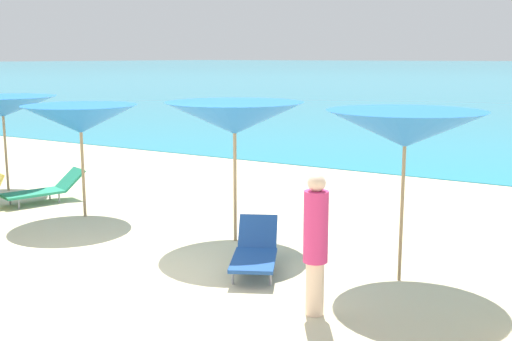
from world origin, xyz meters
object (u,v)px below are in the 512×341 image
at_px(umbrella_3, 80,119).
at_px(lounge_chair_5, 45,189).
at_px(umbrella_5, 405,129).
at_px(umbrella_4, 235,118).
at_px(beachgoer_1, 316,240).
at_px(umbrella_2, 3,107).
at_px(lounge_chair_4, 255,251).

distance_m(umbrella_3, lounge_chair_5, 2.27).
height_order(umbrella_3, lounge_chair_5, umbrella_3).
bearing_deg(umbrella_5, lounge_chair_5, 174.93).
distance_m(umbrella_4, umbrella_5, 2.93).
bearing_deg(beachgoer_1, umbrella_3, 18.66).
height_order(umbrella_2, lounge_chair_5, umbrella_2).
height_order(umbrella_2, umbrella_3, umbrella_2).
bearing_deg(beachgoer_1, umbrella_2, 20.35).
xyz_separation_m(lounge_chair_4, beachgoer_1, (1.37, -0.92, 0.60)).
relative_size(umbrella_2, lounge_chair_4, 1.71).
distance_m(umbrella_2, umbrella_3, 3.31).
distance_m(umbrella_2, lounge_chair_5, 2.31).
bearing_deg(beachgoer_1, umbrella_4, -2.98).
distance_m(umbrella_3, beachgoer_1, 6.09).
bearing_deg(umbrella_3, umbrella_5, -2.45).
bearing_deg(beachgoer_1, lounge_chair_4, 3.16).
bearing_deg(lounge_chair_5, umbrella_5, 13.70).
bearing_deg(umbrella_4, umbrella_3, -177.50).
height_order(umbrella_3, lounge_chair_4, umbrella_3).
distance_m(umbrella_2, umbrella_4, 6.54).
bearing_deg(lounge_chair_5, lounge_chair_4, 5.52).
distance_m(umbrella_3, umbrella_4, 3.29).
distance_m(umbrella_3, lounge_chair_4, 4.71).
height_order(umbrella_5, lounge_chair_4, umbrella_5).
relative_size(lounge_chair_4, beachgoer_1, 0.89).
xyz_separation_m(umbrella_4, umbrella_5, (2.90, -0.41, 0.04)).
bearing_deg(lounge_chair_5, umbrella_3, 3.82).
xyz_separation_m(umbrella_2, lounge_chair_5, (1.63, -0.35, -1.60)).
bearing_deg(umbrella_4, lounge_chair_4, -46.51).
relative_size(umbrella_4, beachgoer_1, 1.37).
bearing_deg(lounge_chair_4, beachgoer_1, -60.08).
distance_m(umbrella_4, lounge_chair_5, 5.18).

